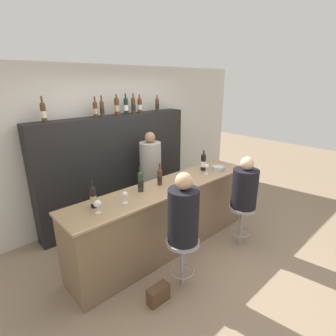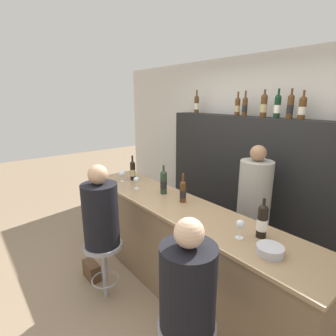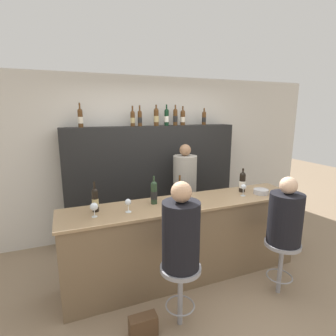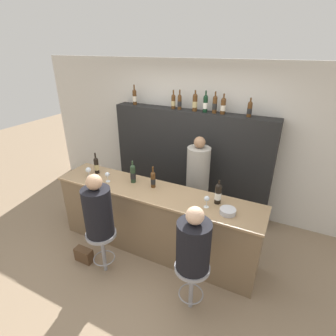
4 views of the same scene
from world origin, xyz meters
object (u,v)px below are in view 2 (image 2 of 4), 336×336
at_px(wine_bottle_counter_1, 164,182).
at_px(wine_glass_2, 240,225).
at_px(wine_bottle_backbar_3, 264,105).
at_px(bar_stool_left, 104,255).
at_px(wine_bottle_backbar_5, 290,106).
at_px(wine_bottle_backbar_4, 277,106).
at_px(wine_bottle_backbar_1, 238,106).
at_px(handbag, 92,270).
at_px(wine_bottle_counter_2, 183,191).
at_px(wine_bottle_backbar_2, 245,106).
at_px(wine_glass_0, 122,174).
at_px(wine_bottle_backbar_6, 302,108).
at_px(bartender, 252,219).
at_px(wine_bottle_counter_3, 262,221).
at_px(wine_bottle_counter_0, 133,170).
at_px(wine_glass_1, 136,180).
at_px(wine_bottle_backbar_0, 197,104).
at_px(guest_seated_right, 188,283).
at_px(metal_bowl, 270,250).
at_px(guest_seated_left, 101,212).

xyz_separation_m(wine_bottle_counter_1, wine_glass_2, (1.16, -0.15, -0.03)).
distance_m(wine_bottle_backbar_3, bar_stool_left, 2.49).
distance_m(wine_bottle_backbar_3, wine_bottle_backbar_5, 0.33).
height_order(wine_bottle_counter_1, wine_bottle_backbar_4, wine_bottle_backbar_4).
bearing_deg(wine_bottle_backbar_1, wine_bottle_backbar_3, -0.00).
relative_size(wine_glass_2, handbag, 0.59).
bearing_deg(wine_bottle_counter_2, wine_bottle_backbar_1, 102.35).
xyz_separation_m(wine_bottle_backbar_2, wine_glass_0, (-0.88, -1.33, -0.85)).
distance_m(wine_bottle_counter_1, wine_glass_2, 1.17).
height_order(wine_glass_0, bar_stool_left, wine_glass_0).
bearing_deg(wine_bottle_backbar_3, wine_bottle_backbar_4, 0.00).
xyz_separation_m(wine_bottle_backbar_6, handbag, (-1.29, -1.96, -1.85)).
bearing_deg(handbag, bar_stool_left, 0.00).
bearing_deg(bartender, wine_bottle_backbar_6, 69.88).
bearing_deg(wine_bottle_backbar_4, wine_bottle_backbar_6, 0.00).
height_order(wine_bottle_counter_3, wine_bottle_backbar_1, wine_bottle_backbar_1).
height_order(wine_glass_2, bar_stool_left, wine_glass_2).
bearing_deg(wine_bottle_counter_3, wine_bottle_counter_2, -180.00).
bearing_deg(wine_bottle_counter_0, wine_bottle_backbar_3, 46.69).
relative_size(wine_glass_1, bartender, 0.09).
relative_size(wine_glass_1, handbag, 0.57).
bearing_deg(wine_bottle_backbar_2, wine_bottle_counter_2, -82.95).
relative_size(wine_bottle_backbar_1, wine_bottle_backbar_2, 0.97).
distance_m(wine_bottle_backbar_0, wine_bottle_backbar_2, 0.87).
distance_m(wine_bottle_backbar_2, guest_seated_right, 2.44).
bearing_deg(wine_bottle_backbar_1, wine_bottle_counter_0, -121.87).
bearing_deg(bar_stool_left, wine_glass_1, 118.21).
distance_m(wine_bottle_counter_0, metal_bowl, 2.10).
bearing_deg(wine_bottle_backbar_6, wine_bottle_backbar_2, -180.00).
relative_size(wine_bottle_backbar_2, wine_bottle_backbar_5, 0.96).
bearing_deg(guest_seated_right, wine_bottle_counter_2, 139.46).
distance_m(wine_bottle_counter_2, guest_seated_right, 1.21).
distance_m(metal_bowl, bar_stool_left, 1.64).
bearing_deg(wine_bottle_counter_3, bar_stool_left, -148.25).
bearing_deg(wine_bottle_counter_1, wine_bottle_counter_3, 0.00).
height_order(wine_bottle_counter_2, wine_bottle_backbar_4, wine_bottle_backbar_4).
xyz_separation_m(metal_bowl, bartender, (-0.69, 0.87, -0.29)).
xyz_separation_m(wine_bottle_counter_3, wine_bottle_backbar_4, (-0.63, 1.18, 0.83)).
bearing_deg(wine_bottle_counter_3, wine_bottle_backbar_1, 134.93).
height_order(guest_seated_left, guest_seated_right, guest_seated_left).
bearing_deg(guest_seated_left, wine_glass_2, 28.40).
relative_size(wine_bottle_counter_3, metal_bowl, 1.70).
bearing_deg(wine_bottle_counter_2, wine_bottle_counter_1, 180.00).
xyz_separation_m(wine_bottle_counter_0, wine_bottle_backbar_0, (-0.02, 1.18, 0.84)).
height_order(wine_bottle_counter_3, wine_bottle_backbar_3, wine_bottle_backbar_3).
bearing_deg(wine_bottle_backbar_5, bar_stool_left, -111.72).
bearing_deg(wine_bottle_backbar_1, wine_glass_2, -50.82).
bearing_deg(wine_bottle_backbar_1, metal_bowl, -44.91).
bearing_deg(wine_glass_0, wine_bottle_backbar_1, 60.13).
xyz_separation_m(wine_bottle_backbar_2, handbag, (-0.56, -1.96, -1.84)).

